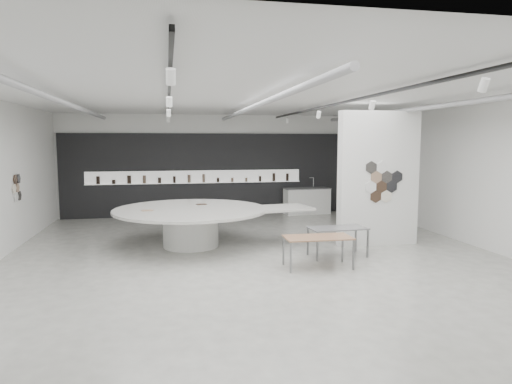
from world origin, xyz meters
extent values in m
cube|color=#B8B7AD|center=(0.00, 0.00, -0.01)|extent=(12.00, 14.00, 0.01)
cube|color=silver|center=(0.00, 0.00, 3.80)|extent=(12.00, 14.00, 0.01)
cube|color=white|center=(0.00, 7.00, 1.90)|extent=(12.00, 0.01, 3.80)
cube|color=white|center=(0.00, -7.00, 1.90)|extent=(12.00, 0.01, 3.80)
cube|color=white|center=(6.00, 0.00, 1.90)|extent=(0.01, 14.00, 3.80)
cylinder|color=#939396|center=(-4.20, 0.50, 3.62)|extent=(0.12, 12.00, 0.12)
cylinder|color=#939396|center=(0.00, 0.50, 3.62)|extent=(0.12, 12.00, 0.12)
cylinder|color=#939396|center=(4.20, 0.50, 3.62)|extent=(0.12, 12.00, 0.12)
cube|color=black|center=(-2.00, 0.00, 3.70)|extent=(0.05, 13.00, 0.06)
cylinder|color=white|center=(-2.00, -5.00, 3.52)|extent=(0.11, 0.18, 0.21)
cylinder|color=white|center=(-2.00, -1.70, 3.52)|extent=(0.11, 0.18, 0.21)
cylinder|color=white|center=(-2.00, 1.60, 3.52)|extent=(0.11, 0.18, 0.21)
cylinder|color=white|center=(-2.00, 4.90, 3.52)|extent=(0.11, 0.18, 0.21)
cube|color=black|center=(2.00, 0.00, 3.70)|extent=(0.05, 13.00, 0.06)
cylinder|color=white|center=(2.00, -5.00, 3.52)|extent=(0.11, 0.18, 0.21)
cylinder|color=white|center=(2.00, -1.70, 3.52)|extent=(0.11, 0.18, 0.21)
cylinder|color=white|center=(2.00, 1.60, 3.52)|extent=(0.11, 0.18, 0.21)
cylinder|color=white|center=(2.00, 4.90, 3.52)|extent=(0.11, 0.18, 0.21)
cylinder|color=white|center=(-5.97, 2.50, 1.35)|extent=(0.03, 0.28, 0.28)
cylinder|color=black|center=(-5.97, 2.76, 1.35)|extent=(0.03, 0.28, 0.28)
cylinder|color=#9A795E|center=(-5.97, 2.63, 1.58)|extent=(0.03, 0.28, 0.28)
cylinder|color=white|center=(-5.97, 2.37, 1.58)|extent=(0.03, 0.28, 0.28)
cylinder|color=#3E2C1F|center=(-5.97, 2.50, 1.81)|extent=(0.03, 0.28, 0.28)
cylinder|color=black|center=(-5.97, 2.76, 1.81)|extent=(0.03, 0.28, 0.28)
cube|color=black|center=(0.00, 6.94, 1.55)|extent=(11.80, 0.10, 3.10)
cube|color=white|center=(-1.00, 6.87, 1.48)|extent=(8.00, 0.06, 0.46)
cube|color=white|center=(-1.00, 6.81, 1.25)|extent=(8.00, 0.18, 0.02)
cylinder|color=black|center=(-4.53, 6.81, 1.41)|extent=(0.13, 0.13, 0.29)
cylinder|color=black|center=(-3.99, 6.81, 1.34)|extent=(0.13, 0.13, 0.15)
cylinder|color=black|center=(-3.44, 6.81, 1.42)|extent=(0.14, 0.14, 0.30)
cylinder|color=brown|center=(-2.90, 6.81, 1.41)|extent=(0.12, 0.12, 0.29)
cylinder|color=black|center=(-2.36, 6.81, 1.37)|extent=(0.12, 0.12, 0.21)
cylinder|color=black|center=(-1.81, 6.81, 1.39)|extent=(0.10, 0.10, 0.25)
cylinder|color=brown|center=(-1.27, 6.81, 1.42)|extent=(0.12, 0.12, 0.30)
cylinder|color=brown|center=(-0.73, 6.81, 1.42)|extent=(0.10, 0.10, 0.31)
cylinder|color=black|center=(-0.19, 6.81, 1.35)|extent=(0.09, 0.09, 0.17)
cylinder|color=brown|center=(0.36, 6.81, 1.35)|extent=(0.10, 0.10, 0.16)
cylinder|color=brown|center=(0.90, 6.81, 1.34)|extent=(0.09, 0.09, 0.15)
cylinder|color=black|center=(1.44, 6.81, 1.37)|extent=(0.09, 0.09, 0.21)
cylinder|color=black|center=(1.99, 6.81, 1.42)|extent=(0.11, 0.11, 0.31)
cylinder|color=black|center=(2.53, 6.81, 1.41)|extent=(0.11, 0.11, 0.29)
cube|color=white|center=(3.50, 1.00, 1.80)|extent=(2.20, 0.35, 3.60)
cylinder|color=#3E2C1F|center=(3.50, 0.81, 1.60)|extent=(0.34, 0.03, 0.34)
cylinder|color=black|center=(3.80, 0.81, 1.60)|extent=(0.34, 0.03, 0.34)
cylinder|color=white|center=(3.20, 0.81, 1.60)|extent=(0.34, 0.03, 0.34)
cylinder|color=black|center=(3.65, 0.81, 1.86)|extent=(0.34, 0.03, 0.34)
cylinder|color=#9A795E|center=(3.35, 0.81, 1.86)|extent=(0.34, 0.03, 0.34)
cylinder|color=white|center=(3.65, 0.81, 1.34)|extent=(0.34, 0.03, 0.34)
cylinder|color=#3E2C1F|center=(3.35, 0.81, 1.34)|extent=(0.34, 0.03, 0.34)
cylinder|color=black|center=(3.95, 0.81, 1.86)|extent=(0.34, 0.03, 0.34)
cylinder|color=white|center=(3.50, 0.81, 2.12)|extent=(0.34, 0.03, 0.34)
cylinder|color=black|center=(3.20, 0.81, 2.12)|extent=(0.34, 0.03, 0.34)
cylinder|color=white|center=(-1.48, 1.74, 0.48)|extent=(1.68, 1.68, 0.96)
cylinder|color=beige|center=(-1.48, 1.74, 0.99)|extent=(4.65, 4.65, 0.07)
cube|color=beige|center=(0.84, 1.54, 1.00)|extent=(1.96, 1.40, 0.06)
cube|color=#9A795E|center=(-2.59, 1.56, 1.03)|extent=(0.31, 0.25, 0.01)
cube|color=#3E2C1F|center=(-1.14, 2.47, 1.03)|extent=(0.31, 0.25, 0.01)
cube|color=#976B4E|center=(1.19, -0.88, 0.68)|extent=(1.50, 0.77, 0.03)
cube|color=slate|center=(0.48, -1.20, 0.33)|extent=(0.04, 0.04, 0.67)
cube|color=slate|center=(0.49, -0.53, 0.33)|extent=(0.04, 0.04, 0.67)
cube|color=slate|center=(1.88, -1.22, 0.33)|extent=(0.04, 0.04, 0.67)
cube|color=slate|center=(1.90, -0.56, 0.33)|extent=(0.04, 0.04, 0.67)
cube|color=slate|center=(1.98, -0.01, 0.70)|extent=(1.43, 0.79, 0.03)
cube|color=slate|center=(1.35, -0.36, 0.34)|extent=(0.04, 0.04, 0.68)
cube|color=slate|center=(1.31, 0.25, 0.34)|extent=(0.04, 0.04, 0.68)
cube|color=slate|center=(2.65, -0.27, 0.34)|extent=(0.04, 0.04, 0.68)
cube|color=slate|center=(2.61, 0.34, 0.34)|extent=(0.04, 0.04, 0.68)
cube|color=white|center=(3.24, 6.50, 0.49)|extent=(1.77, 0.76, 0.98)
cube|color=slate|center=(3.24, 6.50, 0.99)|extent=(1.82, 0.81, 0.03)
cylinder|color=silver|center=(3.55, 6.69, 1.20)|extent=(0.03, 0.03, 0.39)
cylinder|color=silver|center=(3.46, 6.68, 1.39)|extent=(0.17, 0.04, 0.03)
camera|label=1|loc=(-2.06, -10.35, 2.79)|focal=32.00mm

